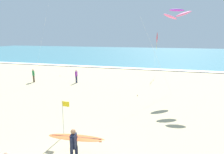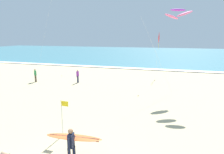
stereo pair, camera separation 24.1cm
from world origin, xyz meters
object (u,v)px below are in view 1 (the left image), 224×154
at_px(lifeguard_flag, 64,115).
at_px(surfer_trailing, 75,141).
at_px(kite_arc_violet_high, 177,14).
at_px(bystander_purple_top, 76,76).
at_px(bystander_green_top, 34,76).
at_px(kite_diamond_scarlet_mid, 157,39).

bearing_deg(lifeguard_flag, surfer_trailing, -49.95).
bearing_deg(kite_arc_violet_high, bystander_purple_top, 171.21).
relative_size(kite_arc_violet_high, lifeguard_flag, 3.68).
bearing_deg(lifeguard_flag, kite_arc_violet_high, 58.95).
relative_size(bystander_green_top, lifeguard_flag, 0.76).
height_order(surfer_trailing, lifeguard_flag, lifeguard_flag).
bearing_deg(bystander_green_top, bystander_purple_top, 11.91).
xyz_separation_m(bystander_purple_top, lifeguard_flag, (4.81, -11.39, 0.45)).
height_order(kite_arc_violet_high, bystander_purple_top, kite_arc_violet_high).
bearing_deg(bystander_purple_top, lifeguard_flag, -67.11).
bearing_deg(lifeguard_flag, bystander_purple_top, 112.89).
relative_size(surfer_trailing, kite_diamond_scarlet_mid, 0.43).
bearing_deg(lifeguard_flag, kite_diamond_scarlet_mid, 77.31).
xyz_separation_m(surfer_trailing, lifeguard_flag, (-1.60, 1.90, 0.22)).
xyz_separation_m(bystander_green_top, lifeguard_flag, (9.88, -10.32, 0.45)).
distance_m(kite_arc_violet_high, lifeguard_flag, 12.89).
bearing_deg(bystander_green_top, surfer_trailing, -46.80).
height_order(kite_diamond_scarlet_mid, bystander_green_top, kite_diamond_scarlet_mid).
distance_m(kite_arc_violet_high, bystander_green_top, 17.06).
bearing_deg(bystander_green_top, kite_arc_violet_high, -2.11).
relative_size(surfer_trailing, bystander_green_top, 1.61).
relative_size(bystander_purple_top, bystander_green_top, 1.00).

